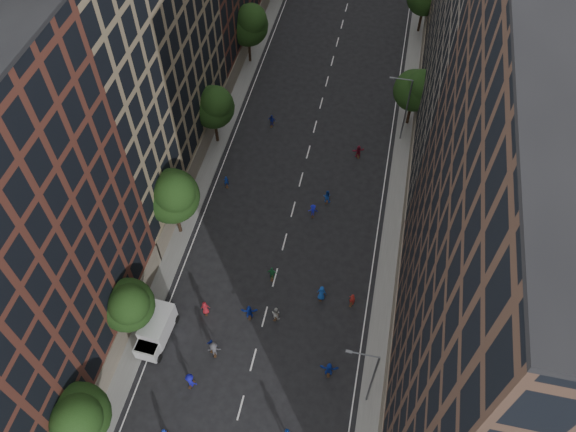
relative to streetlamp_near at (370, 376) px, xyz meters
The scene contains 30 objects.
ground 30.30m from the streetlamp_near, 110.32° to the left, with size 240.00×240.00×0.00m, color black.
sidewalk_left 42.27m from the streetlamp_near, 122.21° to the left, with size 4.00×105.00×0.15m, color slate.
sidewalk_right 35.90m from the streetlamp_near, 87.37° to the left, with size 4.00×105.00×0.15m, color slate.
bldg_left_b 39.13m from the streetlamp_near, 141.93° to the left, with size 14.00×26.00×34.00m, color #867458.
bldg_right_a 15.75m from the streetlamp_near, 19.17° to the left, with size 14.00×30.00×36.00m, color #4A3327.
bldg_right_b 35.03m from the streetlamp_near, 74.90° to the left, with size 14.00×28.00×33.00m, color #635C52.
tree_left_0 22.89m from the streetlamp_near, 159.12° to the right, with size 5.20×5.20×8.83m.
tree_left_1 21.47m from the streetlamp_near, behind, with size 4.80×4.80×8.21m.
tree_left_2 25.48m from the streetlamp_near, 147.07° to the left, with size 5.60×5.60×9.45m.
tree_left_3 35.12m from the streetlamp_near, 127.52° to the left, with size 5.00×5.00×8.58m.
tree_left_4 48.78m from the streetlamp_near, 115.99° to the left, with size 5.40×5.40×9.08m.
tree_right_a 35.87m from the streetlamp_near, 88.38° to the left, with size 5.00×5.00×8.39m.
streetlamp_near is the anchor object (origin of this frame).
streetlamp_far 33.00m from the streetlamp_near, 90.00° to the left, with size 2.64×0.22×9.06m.
cargo_van 20.10m from the streetlamp_near, behind, with size 2.67×5.19×2.69m.
skater_3 15.83m from the streetlamp_near, behind, with size 1.23×0.71×1.90m, color #121295.
skater_4 15.01m from the streetlamp_near, behind, with size 1.01×0.42×1.72m, color #1425A3.
skater_5 5.70m from the streetlamp_near, 153.94° to the left, with size 1.69×0.54×1.83m, color #132F9E.
skater_6 17.40m from the streetlamp_near, 161.79° to the left, with size 0.85×0.55×1.73m, color maroon.
skater_7 10.38m from the streetlamp_near, 104.61° to the left, with size 0.62×0.41×1.69m, color maroon.
skater_8 11.90m from the streetlamp_near, 146.63° to the left, with size 0.86×0.67×1.77m, color #B9B8B4.
skater_9 14.64m from the streetlamp_near, behind, with size 1.22×0.70×1.89m, color #46444A.
skater_10 15.46m from the streetlamp_near, 135.64° to the left, with size 1.02×0.42×1.73m, color #22733E.
skater_11 13.78m from the streetlamp_near, 154.08° to the left, with size 1.61×0.51×1.74m, color #142EA7.
skater_12 11.41m from the streetlamp_near, 120.52° to the left, with size 0.95×0.62×1.94m, color #123D96.
skater_13 28.53m from the streetlamp_near, 131.00° to the left, with size 0.55×0.36×1.50m, color #123196.
skater_14 22.87m from the streetlamp_near, 107.95° to the left, with size 0.83×0.65×1.71m, color blue.
skater_15 21.25m from the streetlamp_near, 112.90° to the left, with size 1.04×0.60×1.61m, color #161AB4.
skater_16 35.93m from the streetlamp_near, 116.04° to the left, with size 0.97×0.40×1.65m, color navy.
skater_17 29.67m from the streetlamp_near, 98.70° to the left, with size 1.53×0.49×1.65m, color maroon.
Camera 1 is at (7.49, -6.29, 48.78)m, focal length 35.00 mm.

